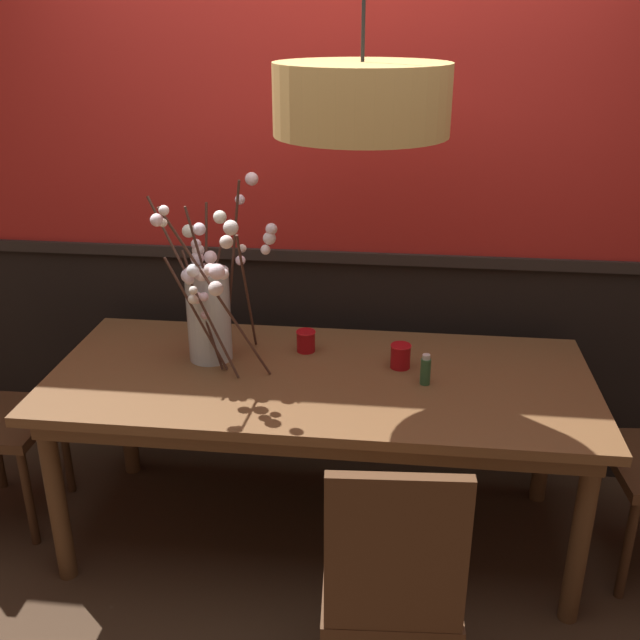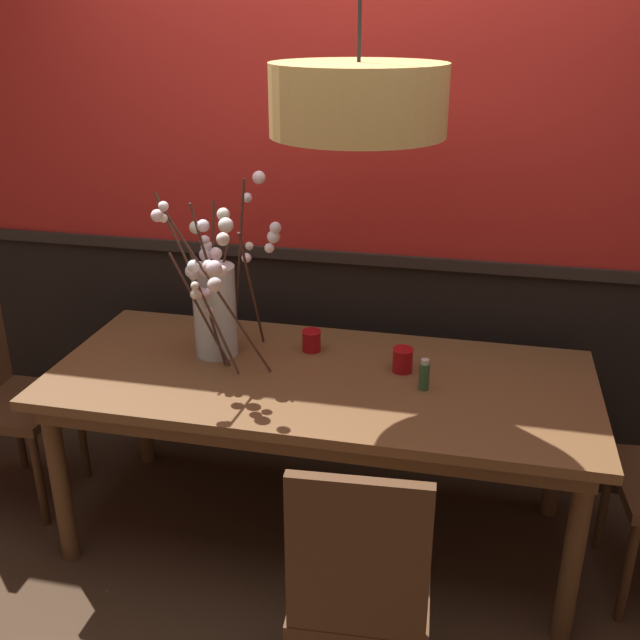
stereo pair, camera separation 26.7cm
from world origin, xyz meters
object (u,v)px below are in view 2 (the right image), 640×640
object	(u,v)px
chair_far_side_left	(304,337)
pendant_lamp	(358,100)
candle_holder_nearer_edge	(311,340)
chair_head_west_end	(1,387)
chair_near_side_right	(360,586)
dining_table	(320,393)
chair_far_side_right	(424,350)
candle_holder_nearer_center	(403,360)
condiment_bottle	(424,375)
vase_with_blossoms	(215,303)

from	to	relation	value
chair_far_side_left	pendant_lamp	xyz separation A→B (m)	(0.43, -0.98, 1.29)
candle_holder_nearer_edge	chair_head_west_end	bearing A→B (deg)	-170.41
chair_near_side_right	candle_holder_nearer_edge	distance (m)	1.16
dining_table	candle_holder_nearer_edge	bearing A→B (deg)	111.72
dining_table	chair_head_west_end	xyz separation A→B (m)	(-1.42, -0.02, -0.13)
chair_far_side_right	candle_holder_nearer_center	distance (m)	0.82
chair_far_side_right	chair_near_side_right	bearing A→B (deg)	-90.95
condiment_bottle	pendant_lamp	xyz separation A→B (m)	(-0.26, -0.07, 0.98)
vase_with_blossoms	condiment_bottle	world-z (taller)	vase_with_blossoms
dining_table	pendant_lamp	xyz separation A→B (m)	(0.15, -0.10, 1.12)
chair_far_side_right	chair_far_side_left	bearing A→B (deg)	177.84
chair_far_side_left	condiment_bottle	bearing A→B (deg)	-53.22
candle_holder_nearer_center	pendant_lamp	bearing A→B (deg)	-129.35
vase_with_blossoms	pendant_lamp	world-z (taller)	pendant_lamp
candle_holder_nearer_center	pendant_lamp	distance (m)	1.02
chair_near_side_right	chair_far_side_right	xyz separation A→B (m)	(0.03, 1.71, -0.03)
dining_table	chair_near_side_right	xyz separation A→B (m)	(0.31, -0.85, -0.15)
chair_far_side_right	candle_holder_nearer_center	xyz separation A→B (m)	(-0.03, -0.76, 0.30)
chair_near_side_right	candle_holder_nearer_center	bearing A→B (deg)	90.12
vase_with_blossoms	pendant_lamp	size ratio (longest dim) A/B	0.66
chair_near_side_right	candle_holder_nearer_center	distance (m)	0.99
pendant_lamp	candle_holder_nearer_edge	bearing A→B (deg)	126.89
candle_holder_nearer_edge	pendant_lamp	bearing A→B (deg)	-53.11
pendant_lamp	vase_with_blossoms	bearing A→B (deg)	163.55
dining_table	chair_far_side_left	size ratio (longest dim) A/B	2.37
chair_near_side_right	candle_holder_nearer_edge	bearing A→B (deg)	110.38
condiment_bottle	pendant_lamp	bearing A→B (deg)	-165.30
chair_near_side_right	condiment_bottle	size ratio (longest dim) A/B	8.00
vase_with_blossoms	candle_holder_nearer_edge	size ratio (longest dim) A/B	8.23
vase_with_blossoms	candle_holder_nearer_center	distance (m)	0.77
dining_table	chair_head_west_end	distance (m)	1.42
chair_near_side_right	chair_far_side_left	xyz separation A→B (m)	(-0.59, 1.73, -0.03)
vase_with_blossoms	candle_holder_nearer_center	size ratio (longest dim) A/B	7.56
vase_with_blossoms	candle_holder_nearer_edge	bearing A→B (deg)	19.80
vase_with_blossoms	condiment_bottle	size ratio (longest dim) A/B	6.09
dining_table	chair_far_side_left	bearing A→B (deg)	107.65
dining_table	candle_holder_nearer_edge	world-z (taller)	candle_holder_nearer_edge
candle_holder_nearer_edge	chair_near_side_right	bearing A→B (deg)	-69.62
chair_head_west_end	condiment_bottle	distance (m)	1.84
chair_near_side_right	dining_table	bearing A→B (deg)	110.05
chair_far_side_left	condiment_bottle	distance (m)	1.18
dining_table	pendant_lamp	distance (m)	1.13
chair_near_side_right	pendant_lamp	distance (m)	1.48
candle_holder_nearer_edge	condiment_bottle	size ratio (longest dim) A/B	0.74
vase_with_blossoms	candle_holder_nearer_edge	distance (m)	0.43
chair_head_west_end	candle_holder_nearer_edge	size ratio (longest dim) A/B	10.88
dining_table	chair_near_side_right	bearing A→B (deg)	-69.95
chair_far_side_right	pendant_lamp	xyz separation A→B (m)	(-0.19, -0.96, 1.29)
chair_near_side_right	condiment_bottle	world-z (taller)	chair_near_side_right
chair_far_side_right	pendant_lamp	size ratio (longest dim) A/B	0.81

